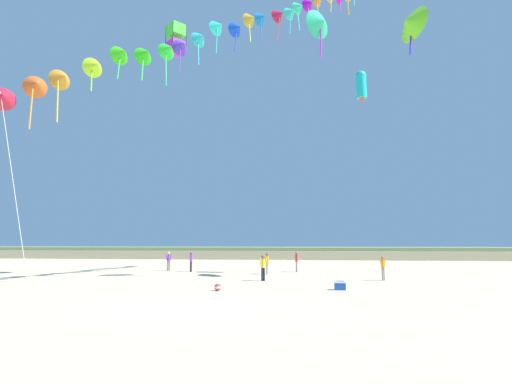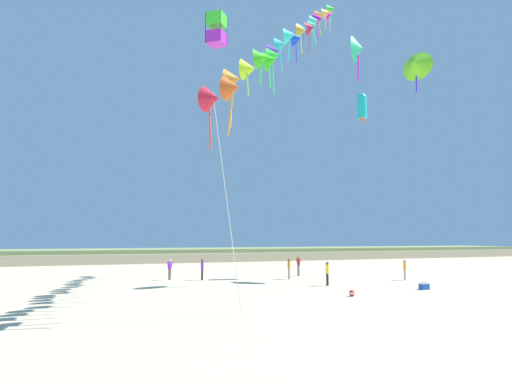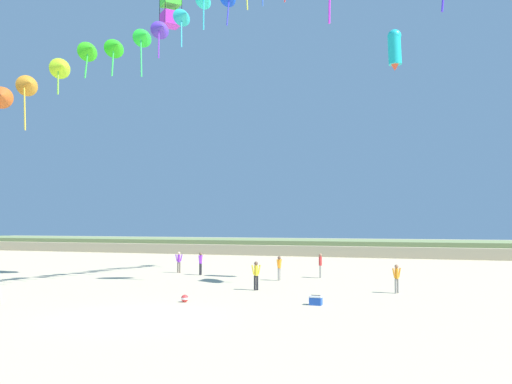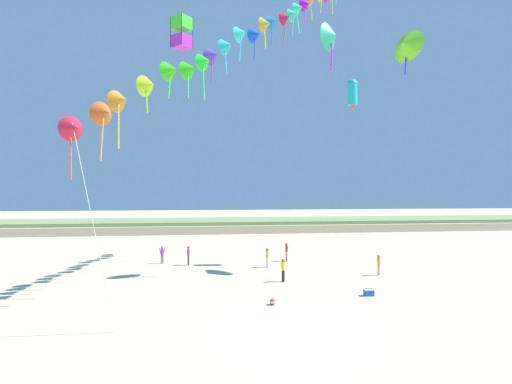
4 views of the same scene
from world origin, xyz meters
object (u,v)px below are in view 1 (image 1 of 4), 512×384
Objects in this scene: person_near_right at (267,262)px; person_far_center at (191,260)px; large_kite_high_solo at (176,39)px; person_far_right at (263,266)px; large_kite_mid_trail at (321,23)px; person_far_left at (169,260)px; large_kite_low_lead at (410,23)px; person_near_left at (383,266)px; beach_ball at (218,287)px; beach_cooler at (340,286)px; large_kite_outer_drift at (361,86)px; person_mid_center at (297,260)px.

person_near_right is 0.98× the size of person_far_center.
person_far_center is 18.04m from large_kite_high_solo.
large_kite_mid_trail is (4.05, 1.56, 17.29)m from person_far_right.
person_far_left is 0.42× the size of large_kite_low_lead.
person_near_left is 17.50m from large_kite_low_lead.
person_far_center reaches higher than person_far_right.
person_far_center is (-6.65, 1.84, 0.02)m from person_near_right.
large_kite_low_lead reaches higher than person_far_right.
person_near_right is 4.50× the size of beach_ball.
large_kite_high_solo reaches higher than beach_cooler.
large_kite_low_lead is 10.72× the size of beach_ball.
large_kite_outer_drift is at bearing -8.29° from person_far_left.
person_near_right is 20.52m from large_kite_low_lead.
person_far_right is 6.32m from beach_cooler.
person_near_left is 9.02m from person_near_right.
large_kite_high_solo is (2.02, -5.41, 17.53)m from person_far_left.
person_far_left is 22.87m from large_kite_mid_trail.
person_mid_center is 12.77m from beach_cooler.
large_kite_low_lead is 17.69m from large_kite_high_solo.
large_kite_low_lead is at bearing 6.33° from large_kite_mid_trail.
person_far_left is at bearing 118.52° from beach_ball.
person_near_right is 2.82× the size of beach_cooler.
large_kite_high_solo reaches higher than person_near_right.
person_near_left reaches higher than beach_cooler.
person_far_center is 20.16m from large_kite_outer_drift.
person_far_right is 2.84× the size of beach_cooler.
person_mid_center is 2.96× the size of beach_cooler.
large_kite_mid_trail is at bearing -42.03° from person_near_right.
person_near_right is 9.45m from person_far_left.
person_far_left is 0.60× the size of large_kite_outer_drift.
person_far_right is at bearing -141.18° from large_kite_outer_drift.
person_far_center is at bearing 134.36° from beach_cooler.
person_far_right reaches higher than person_near_right.
large_kite_mid_trail reaches higher than person_far_center.
beach_cooler is (-5.92, -6.64, -17.95)m from large_kite_low_lead.
large_kite_outer_drift is (14.32, -1.37, 14.12)m from person_far_center.
large_kite_low_lead is 20.03m from beach_cooler.
large_kite_high_solo reaches higher than large_kite_outer_drift.
person_mid_center is at bearing 29.29° from large_kite_high_solo.
person_far_center is at bearing -174.83° from person_mid_center.
person_near_left is at bearing -4.63° from large_kite_mid_trail.
person_near_right is 0.42× the size of large_kite_low_lead.
person_far_right is (-7.70, -1.27, 0.04)m from person_near_left.
person_far_left is at bearing 137.21° from beach_cooler.
person_mid_center is 11.20m from person_far_left.
person_mid_center is 0.45× the size of large_kite_mid_trail.
large_kite_mid_trail reaches higher than person_far_right.
beach_cooler is at bearing 10.77° from beach_ball.
person_far_left reaches higher than beach_ball.
beach_ball is at bearing -128.33° from large_kite_outer_drift.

